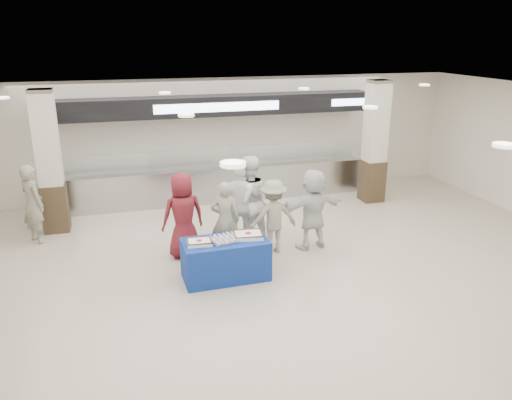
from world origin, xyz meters
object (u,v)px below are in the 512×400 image
object	(u,v)px
display_table	(226,259)
soldier_a	(225,220)
civilian_maroon	(183,215)
chef_short	(241,206)
sheet_cake_left	(199,242)
soldier_b	(273,216)
sheet_cake_right	(248,235)
cupcake_tray	(225,239)
soldier_bg	(33,204)
chef_tall	(248,201)
civilian_white	(313,209)

from	to	relation	value
display_table	soldier_a	world-z (taller)	soldier_a
civilian_maroon	chef_short	size ratio (longest dim) A/B	0.96
display_table	sheet_cake_left	xyz separation A→B (m)	(-0.48, -0.04, 0.42)
soldier_b	civilian_maroon	bearing A→B (deg)	-10.94
display_table	sheet_cake_right	xyz separation A→B (m)	(0.44, 0.03, 0.43)
cupcake_tray	chef_short	xyz separation A→B (m)	(0.64, 1.34, 0.12)
chef_short	soldier_b	xyz separation A→B (m)	(0.56, -0.43, -0.13)
civilian_maroon	chef_short	distance (m)	1.24
cupcake_tray	chef_short	size ratio (longest dim) A/B	0.27
display_table	soldier_bg	xyz separation A→B (m)	(-3.58, 2.80, 0.49)
chef_tall	chef_short	world-z (taller)	chef_tall
display_table	soldier_a	xyz separation A→B (m)	(0.20, 0.91, 0.42)
display_table	civilian_maroon	bearing A→B (deg)	114.99
chef_tall	civilian_white	xyz separation A→B (m)	(1.23, -0.58, -0.11)
display_table	soldier_b	bearing A→B (deg)	35.32
sheet_cake_left	chef_tall	distance (m)	1.98
display_table	civilian_white	distance (m)	2.28
chef_tall	chef_short	distance (m)	0.23
display_table	soldier_a	size ratio (longest dim) A/B	0.97
cupcake_tray	soldier_bg	size ratio (longest dim) A/B	0.29
display_table	soldier_b	size ratio (longest dim) A/B	1.00
civilian_maroon	chef_tall	world-z (taller)	chef_tall
sheet_cake_left	chef_short	xyz separation A→B (m)	(1.11, 1.36, 0.11)
civilian_maroon	soldier_a	distance (m)	0.85
cupcake_tray	soldier_bg	distance (m)	4.55
sheet_cake_right	cupcake_tray	distance (m)	0.44
soldier_bg	soldier_a	bearing A→B (deg)	-152.47
sheet_cake_left	soldier_b	distance (m)	1.92
cupcake_tray	chef_tall	xyz separation A→B (m)	(0.82, 1.47, 0.18)
display_table	civilian_white	bearing A→B (deg)	21.65
soldier_bg	sheet_cake_right	bearing A→B (deg)	-160.53
civilian_maroon	soldier_a	bearing A→B (deg)	151.69
display_table	chef_short	xyz separation A→B (m)	(0.64, 1.33, 0.53)
civilian_white	chef_short	bearing A→B (deg)	-26.15
sheet_cake_left	chef_tall	world-z (taller)	chef_tall
chef_tall	civilian_white	size ratio (longest dim) A/B	1.13
soldier_b	soldier_bg	bearing A→B (deg)	-23.37
civilian_maroon	soldier_a	xyz separation A→B (m)	(0.80, -0.28, -0.08)
sheet_cake_left	chef_short	size ratio (longest dim) A/B	0.25
display_table	soldier_bg	size ratio (longest dim) A/B	0.90
display_table	soldier_bg	bearing A→B (deg)	140.47
sheet_cake_left	soldier_b	size ratio (longest dim) A/B	0.29
sheet_cake_left	soldier_bg	world-z (taller)	soldier_bg
display_table	sheet_cake_right	size ratio (longest dim) A/B	2.77
soldier_bg	cupcake_tray	bearing A→B (deg)	-164.10
soldier_a	sheet_cake_left	bearing A→B (deg)	71.42
soldier_a	soldier_b	bearing A→B (deg)	-163.28
cupcake_tray	soldier_a	xyz separation A→B (m)	(0.20, 0.92, 0.01)
display_table	chef_tall	world-z (taller)	chef_tall
soldier_bg	civilian_maroon	bearing A→B (deg)	-154.22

